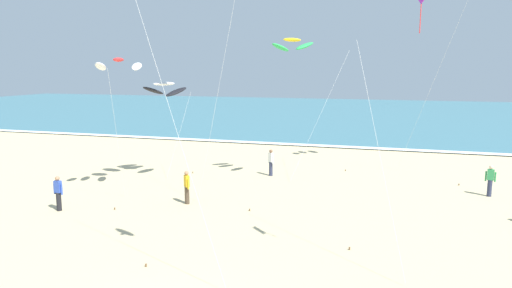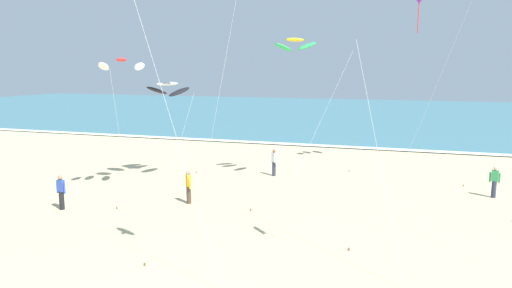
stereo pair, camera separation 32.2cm
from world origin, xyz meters
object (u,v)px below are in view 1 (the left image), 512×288
(kite_arc_golden_distant, at_px, (292,45))
(bystander_yellow_top, at_px, (187,187))
(kite_arc_ivory_far, at_px, (164,89))
(bystander_blue_top, at_px, (58,193))
(kite_arc_scarlet_mid, at_px, (119,64))
(bystander_white_top, at_px, (271,162))
(kite_diamond_violet_near, at_px, (418,2))
(bystander_green_top, at_px, (490,180))

(kite_arc_golden_distant, height_order, bystander_yellow_top, kite_arc_golden_distant)
(kite_arc_ivory_far, bearing_deg, bystander_yellow_top, -52.34)
(kite_arc_golden_distant, height_order, bystander_blue_top, kite_arc_golden_distant)
(kite_arc_scarlet_mid, height_order, bystander_blue_top, kite_arc_scarlet_mid)
(kite_arc_golden_distant, distance_m, bystander_white_top, 7.03)
(kite_diamond_violet_near, height_order, bystander_green_top, kite_diamond_violet_near)
(bystander_white_top, height_order, bystander_blue_top, same)
(kite_arc_scarlet_mid, xyz_separation_m, bystander_yellow_top, (3.55, -0.28, -5.70))
(kite_arc_scarlet_mid, height_order, bystander_green_top, kite_arc_scarlet_mid)
(kite_arc_scarlet_mid, bearing_deg, bystander_yellow_top, -4.50)
(bystander_white_top, distance_m, bystander_green_top, 11.68)
(kite_arc_golden_distant, bearing_deg, kite_arc_ivory_far, -169.86)
(bystander_white_top, bearing_deg, bystander_green_top, -5.67)
(kite_arc_golden_distant, distance_m, bystander_yellow_top, 9.52)
(kite_arc_ivory_far, xyz_separation_m, bystander_green_top, (17.21, 1.29, -4.38))
(kite_diamond_violet_near, bearing_deg, bystander_yellow_top, 149.57)
(kite_arc_scarlet_mid, bearing_deg, bystander_green_top, 16.84)
(bystander_white_top, relative_size, bystander_yellow_top, 1.00)
(kite_arc_scarlet_mid, height_order, bystander_white_top, kite_arc_scarlet_mid)
(bystander_white_top, bearing_deg, bystander_blue_top, -128.13)
(kite_arc_golden_distant, bearing_deg, bystander_blue_top, -137.18)
(kite_arc_ivory_far, xyz_separation_m, bystander_white_top, (5.59, 2.45, -4.38))
(kite_arc_ivory_far, relative_size, kite_arc_golden_distant, 0.70)
(kite_diamond_violet_near, relative_size, bystander_white_top, 5.67)
(kite_arc_scarlet_mid, xyz_separation_m, bystander_white_top, (5.84, 6.44, -5.70))
(kite_arc_ivory_far, distance_m, bystander_blue_top, 8.37)
(bystander_yellow_top, bearing_deg, kite_diamond_violet_near, -30.43)
(bystander_green_top, relative_size, bystander_blue_top, 1.00)
(bystander_white_top, bearing_deg, kite_diamond_violet_near, -59.28)
(kite_arc_golden_distant, xyz_separation_m, bystander_yellow_top, (-3.76, -5.54, -6.77))
(kite_diamond_violet_near, height_order, kite_arc_ivory_far, kite_diamond_violet_near)
(bystander_yellow_top, distance_m, bystander_blue_top, 5.70)
(kite_arc_golden_distant, distance_m, bystander_green_top, 12.20)
(bystander_yellow_top, bearing_deg, kite_arc_golden_distant, 55.80)
(bystander_blue_top, bearing_deg, kite_arc_scarlet_mid, 62.71)
(kite_diamond_violet_near, relative_size, kite_arc_scarlet_mid, 1.32)
(kite_arc_ivory_far, bearing_deg, kite_arc_scarlet_mid, -93.61)
(kite_diamond_violet_near, bearing_deg, bystander_white_top, 120.72)
(bystander_green_top, bearing_deg, kite_diamond_violet_near, -110.77)
(kite_arc_scarlet_mid, distance_m, bystander_blue_top, 6.57)
(bystander_green_top, bearing_deg, kite_arc_golden_distant, -179.83)
(bystander_yellow_top, bearing_deg, bystander_white_top, 71.19)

